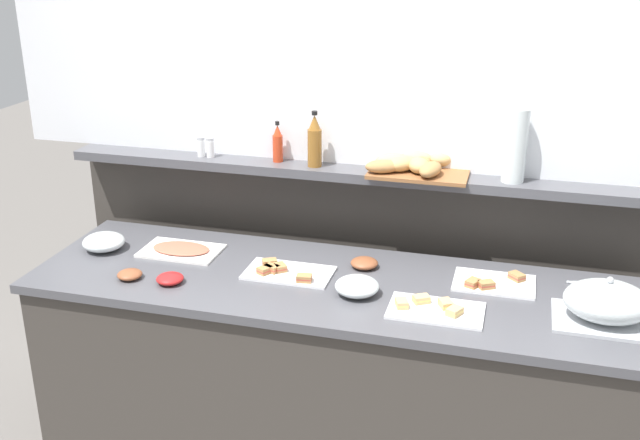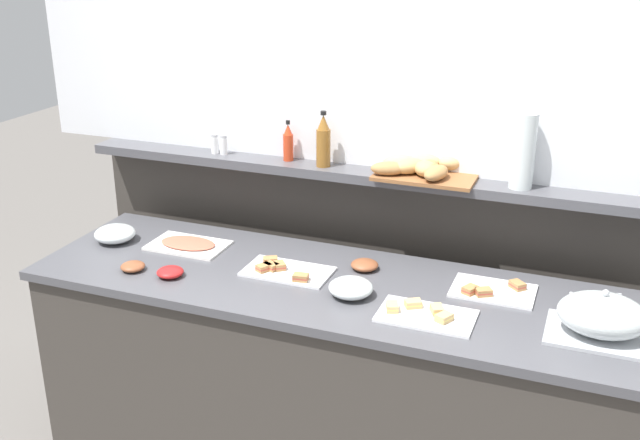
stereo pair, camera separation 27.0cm
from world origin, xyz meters
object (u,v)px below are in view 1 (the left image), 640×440
object	(u,v)px
cold_cuts_platter	(181,250)
salt_shaker	(201,147)
condiment_bowl_red	(130,274)
serving_tongs	(591,284)
sandwich_platter_rear	(494,283)
vinegar_bottle_amber	(315,142)
water_carafe	(515,146)
condiment_bowl_teal	(170,279)
glass_bowl_medium	(357,287)
sandwich_platter_front	(435,309)
serving_cloche	(607,303)
hot_sauce_bottle	(278,144)
sandwich_platter_side	(286,272)
bread_basket	(415,164)
pepper_shaker	(210,148)
glass_bowl_large	(104,243)
condiment_bowl_cream	(364,263)

from	to	relation	value
cold_cuts_platter	salt_shaker	world-z (taller)	salt_shaker
condiment_bowl_red	serving_tongs	bearing A→B (deg)	13.58
sandwich_platter_rear	vinegar_bottle_amber	world-z (taller)	vinegar_bottle_amber
salt_shaker	water_carafe	size ratio (longest dim) A/B	0.30
condiment_bowl_teal	glass_bowl_medium	bearing A→B (deg)	7.79
sandwich_platter_front	condiment_bowl_red	world-z (taller)	sandwich_platter_front
serving_cloche	vinegar_bottle_amber	distance (m)	1.31
sandwich_platter_rear	hot_sauce_bottle	xyz separation A→B (m)	(-0.95, 0.33, 0.38)
condiment_bowl_red	sandwich_platter_rear	bearing A→B (deg)	13.08
serving_tongs	hot_sauce_bottle	distance (m)	1.38
sandwich_platter_side	bread_basket	world-z (taller)	bread_basket
glass_bowl_medium	condiment_bowl_red	distance (m)	0.87
sandwich_platter_rear	condiment_bowl_teal	size ratio (longest dim) A/B	2.91
sandwich_platter_side	sandwich_platter_front	bearing A→B (deg)	-14.28
serving_tongs	glass_bowl_medium	bearing A→B (deg)	-159.57
sandwich_platter_side	condiment_bowl_red	xyz separation A→B (m)	(-0.56, -0.19, 0.01)
vinegar_bottle_amber	pepper_shaker	bearing A→B (deg)	178.98
glass_bowl_large	condiment_bowl_teal	distance (m)	0.46
sandwich_platter_side	bread_basket	xyz separation A→B (m)	(0.42, 0.44, 0.34)
sandwich_platter_side	water_carafe	xyz separation A→B (m)	(0.81, 0.44, 0.45)
bread_basket	glass_bowl_medium	bearing A→B (deg)	-102.09
cold_cuts_platter	condiment_bowl_cream	world-z (taller)	condiment_bowl_cream
pepper_shaker	condiment_bowl_teal	bearing A→B (deg)	-82.20
serving_cloche	hot_sauce_bottle	world-z (taller)	hot_sauce_bottle
sandwich_platter_side	cold_cuts_platter	size ratio (longest dim) A/B	1.04
hot_sauce_bottle	salt_shaker	world-z (taller)	hot_sauce_bottle
condiment_bowl_teal	condiment_bowl_red	bearing A→B (deg)	-178.33
sandwich_platter_side	cold_cuts_platter	bearing A→B (deg)	169.29
condiment_bowl_teal	serving_tongs	distance (m)	1.58
serving_cloche	condiment_bowl_teal	world-z (taller)	serving_cloche
glass_bowl_large	condiment_bowl_teal	world-z (taller)	glass_bowl_large
serving_cloche	pepper_shaker	size ratio (longest dim) A/B	3.91
cold_cuts_platter	sandwich_platter_side	bearing A→B (deg)	-10.71
sandwich_platter_rear	pepper_shaker	size ratio (longest dim) A/B	3.45
pepper_shaker	glass_bowl_medium	bearing A→B (deg)	-34.00
sandwich_platter_front	serving_tongs	xyz separation A→B (m)	(0.54, 0.37, -0.00)
condiment_bowl_red	hot_sauce_bottle	distance (m)	0.84
glass_bowl_large	condiment_bowl_teal	xyz separation A→B (m)	(0.41, -0.22, -0.01)
cold_cuts_platter	vinegar_bottle_amber	bearing A→B (deg)	35.10
serving_tongs	condiment_bowl_teal	bearing A→B (deg)	-165.18
sandwich_platter_rear	serving_tongs	bearing A→B (deg)	15.43
sandwich_platter_rear	sandwich_platter_side	distance (m)	0.79
sandwich_platter_side	serving_tongs	distance (m)	1.15
sandwich_platter_side	vinegar_bottle_amber	bearing A→B (deg)	90.44
condiment_bowl_red	condiment_bowl_cream	bearing A→B (deg)	21.78
glass_bowl_medium	water_carafe	distance (m)	0.85
condiment_bowl_red	sandwich_platter_front	bearing A→B (deg)	2.10
hot_sauce_bottle	sandwich_platter_front	bearing A→B (deg)	-38.15
hot_sauce_bottle	vinegar_bottle_amber	bearing A→B (deg)	-8.27
sandwich_platter_front	condiment_bowl_teal	world-z (taller)	same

